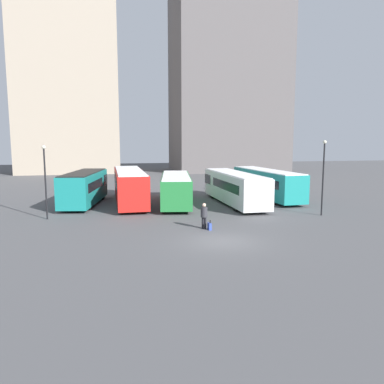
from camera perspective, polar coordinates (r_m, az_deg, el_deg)
The scene contains 12 objects.
ground_plane at distance 22.39m, azimuth 4.78°, elevation -7.51°, with size 160.00×160.00×0.00m, color #4C4C4F.
building_block_left at distance 75.32m, azimuth -18.50°, elevation 17.42°, with size 18.07×10.70×38.02m.
building_block_right at distance 77.79m, azimuth 5.34°, elevation 16.27°, with size 21.26×16.40×34.83m.
bus_0 at distance 36.27m, azimuth -16.06°, elevation 0.76°, with size 3.97×9.77×3.04m.
bus_1 at distance 36.15m, azimuth -9.49°, elevation 1.06°, with size 2.85×12.50×3.17m.
bus_2 at distance 34.91m, azimuth -2.48°, elevation 0.58°, with size 4.12×10.78×2.78m.
bus_3 at distance 35.53m, azimuth 6.40°, elevation 0.82°, with size 2.81×12.09×2.95m.
bus_4 at distance 39.37m, azimuth 11.21°, elevation 1.40°, with size 3.26×12.10×2.96m.
traveler at distance 25.27m, azimuth 1.85°, elevation -3.30°, with size 0.48×0.48×1.75m.
suitcase at distance 25.08m, azimuth 2.69°, elevation -5.24°, with size 0.19×0.43×0.70m.
lamp_post_0 at distance 31.21m, azimuth 19.38°, elevation 2.91°, with size 0.28×0.28×5.95m.
lamp_post_1 at distance 30.05m, azimuth -21.47°, elevation 2.27°, with size 0.28×0.28×5.58m.
Camera 1 is at (-6.10, -20.72, 5.89)m, focal length 35.00 mm.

